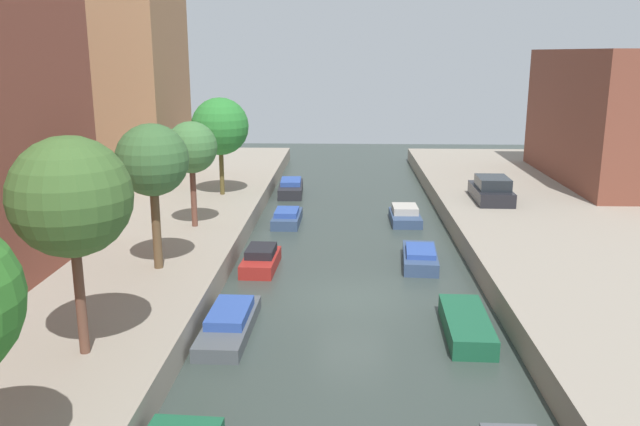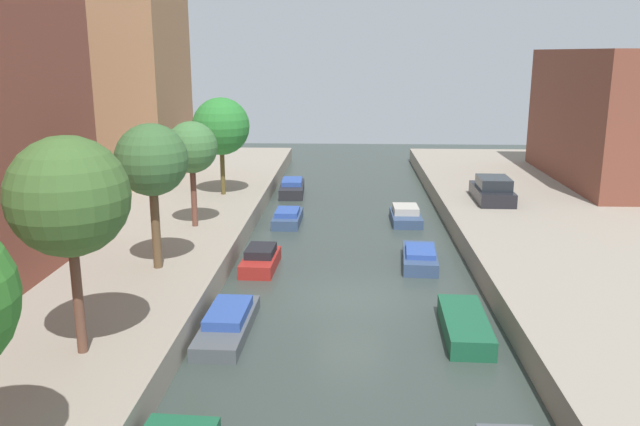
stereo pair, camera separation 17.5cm
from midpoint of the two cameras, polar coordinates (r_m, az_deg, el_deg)
The scene contains 13 objects.
ground_plane at distance 24.36m, azimuth 2.97°, elevation -7.49°, with size 84.00×84.00×0.00m, color #333D38.
street_tree_1 at distance 17.74m, azimuth -20.95°, elevation 1.31°, with size 3.13×3.13×5.88m.
street_tree_2 at distance 24.35m, azimuth -14.36°, elevation 4.45°, with size 2.64×2.64×5.43m.
street_tree_3 at distance 30.18m, azimuth -11.04°, elevation 5.63°, with size 2.36×2.36×4.88m.
street_tree_4 at distance 36.94m, azimuth -8.54°, elevation 7.52°, with size 3.20×3.20×5.47m.
parked_car at distance 36.58m, azimuth 15.02°, elevation 1.90°, with size 1.92×4.07×1.35m.
moored_boat_left_2 at distance 21.64m, azimuth -7.87°, elevation -9.52°, with size 1.54×4.47×0.77m.
moored_boat_left_3 at distance 27.58m, azimuth -5.06°, elevation -4.10°, with size 1.46×3.11×0.90m.
moored_boat_left_4 at distance 34.61m, azimuth -2.71°, elevation -0.39°, with size 1.44×3.33×0.80m.
moored_boat_left_5 at distance 41.80m, azimuth -2.35°, elevation 2.21°, with size 1.64×4.12×0.95m.
moored_boat_right_2 at distance 21.78m, azimuth 12.83°, elevation -9.61°, with size 1.50×3.95×0.63m.
moored_boat_right_3 at distance 28.29m, azimuth 8.93°, elevation -3.86°, with size 1.66×3.65×0.75m.
moored_boat_right_4 at distance 35.17m, azimuth 7.67°, elevation -0.24°, with size 1.58×3.08×0.86m.
Camera 2 is at (-0.15, -22.68, 8.89)m, focal length 36.46 mm.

